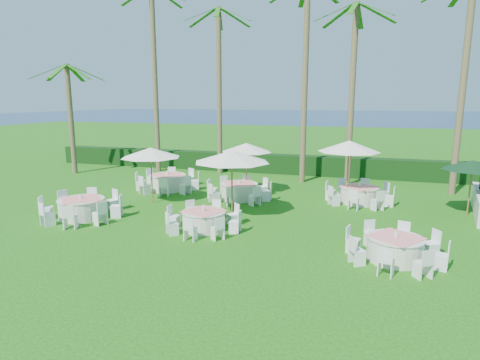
% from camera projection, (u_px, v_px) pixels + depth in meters
% --- Properties ---
extents(ground, '(120.00, 120.00, 0.00)m').
position_uv_depth(ground, '(232.00, 231.00, 14.56)').
color(ground, '#11510E').
rests_on(ground, ground).
extents(hedge, '(34.00, 1.00, 1.20)m').
position_uv_depth(hedge, '(291.00, 164.00, 25.68)').
color(hedge, black).
rests_on(hedge, ground).
extents(ocean, '(260.00, 260.00, 0.00)m').
position_uv_depth(ocean, '(348.00, 117.00, 110.10)').
color(ocean, navy).
rests_on(ocean, ground).
extents(banquet_table_a, '(3.09, 3.09, 0.96)m').
position_uv_depth(banquet_table_a, '(82.00, 208.00, 16.06)').
color(banquet_table_a, beige).
rests_on(banquet_table_a, ground).
extents(banquet_table_b, '(2.78, 2.78, 0.86)m').
position_uv_depth(banquet_table_b, '(204.00, 220.00, 14.62)').
color(banquet_table_b, beige).
rests_on(banquet_table_b, ground).
extents(banquet_table_c, '(2.85, 2.85, 0.88)m').
position_uv_depth(banquet_table_c, '(395.00, 248.00, 11.81)').
color(banquet_table_c, beige).
rests_on(banquet_table_c, ground).
extents(banquet_table_d, '(3.25, 3.25, 0.99)m').
position_uv_depth(banquet_table_d, '(168.00, 182.00, 21.06)').
color(banquet_table_d, beige).
rests_on(banquet_table_d, ground).
extents(banquet_table_e, '(3.11, 3.11, 0.94)m').
position_uv_depth(banquet_table_e, '(239.00, 191.00, 19.11)').
color(banquet_table_e, beige).
rests_on(banquet_table_e, ground).
extents(banquet_table_f, '(3.08, 3.08, 0.93)m').
position_uv_depth(banquet_table_f, '(359.00, 194.00, 18.41)').
color(banquet_table_f, beige).
rests_on(banquet_table_f, ground).
extents(umbrella_a, '(2.69, 2.69, 2.56)m').
position_uv_depth(umbrella_a, '(151.00, 153.00, 18.01)').
color(umbrella_a, brown).
rests_on(umbrella_a, ground).
extents(umbrella_b, '(3.07, 3.07, 2.70)m').
position_uv_depth(umbrella_b, '(232.00, 157.00, 15.88)').
color(umbrella_b, brown).
rests_on(umbrella_b, ground).
extents(umbrella_c, '(2.54, 2.54, 2.57)m').
position_uv_depth(umbrella_c, '(246.00, 148.00, 19.88)').
color(umbrella_c, brown).
rests_on(umbrella_c, ground).
extents(umbrella_d, '(2.74, 2.74, 2.90)m').
position_uv_depth(umbrella_d, '(349.00, 146.00, 17.77)').
color(umbrella_d, brown).
rests_on(umbrella_d, ground).
extents(umbrella_green, '(2.34, 2.34, 2.29)m').
position_uv_depth(umbrella_green, '(473.00, 165.00, 16.09)').
color(umbrella_green, brown).
rests_on(umbrella_green, ground).
extents(palm_a, '(4.40, 4.01, 11.53)m').
position_uv_depth(palm_a, '(155.00, 75.00, 25.58)').
color(palm_a, brown).
rests_on(palm_a, ground).
extents(palm_b, '(4.34, 4.30, 10.18)m').
position_uv_depth(palm_b, '(219.00, 85.00, 25.04)').
color(palm_b, brown).
rests_on(palm_b, ground).
extents(palm_c, '(4.37, 4.26, 10.96)m').
position_uv_depth(palm_c, '(305.00, 76.00, 22.02)').
color(palm_c, brown).
rests_on(palm_c, ground).
extents(palm_d, '(4.14, 4.40, 9.58)m').
position_uv_depth(palm_d, '(352.00, 89.00, 21.28)').
color(palm_d, brown).
rests_on(palm_d, ground).
extents(palm_e, '(4.31, 4.33, 10.33)m').
position_uv_depth(palm_e, '(464.00, 79.00, 19.10)').
color(palm_e, brown).
rests_on(palm_e, ground).
extents(palm_f, '(4.29, 4.35, 6.87)m').
position_uv_depth(palm_f, '(70.00, 113.00, 25.28)').
color(palm_f, brown).
rests_on(palm_f, ground).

